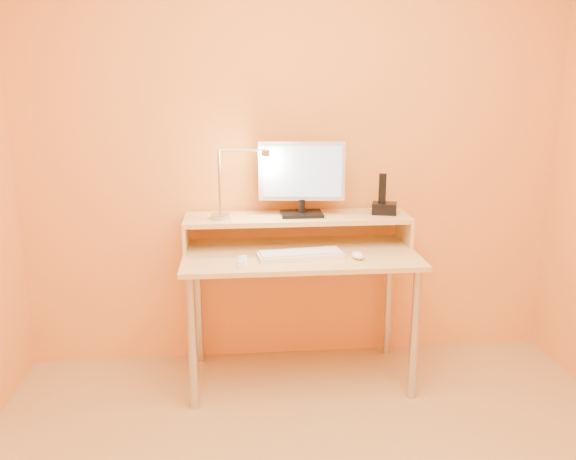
{
  "coord_description": "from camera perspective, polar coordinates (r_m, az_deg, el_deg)",
  "views": [
    {
      "loc": [
        -0.32,
        -1.63,
        1.58
      ],
      "look_at": [
        -0.07,
        1.13,
        0.85
      ],
      "focal_mm": 35.67,
      "sensor_mm": 36.0,
      "label": 1
    }
  ],
  "objects": [
    {
      "name": "phone_led",
      "position": [
        3.1,
        10.62,
        1.95
      ],
      "size": [
        0.01,
        0.0,
        0.04
      ],
      "primitive_type": "cube",
      "color": "#2E45FF",
      "rests_on": "phone_dock"
    },
    {
      "name": "phone_handset",
      "position": [
        3.11,
        9.4,
        4.12
      ],
      "size": [
        0.05,
        0.04,
        0.16
      ],
      "primitive_type": "cube",
      "rotation": [
        0.0,
        0.0,
        -0.28
      ],
      "color": "black",
      "rests_on": "phone_dock"
    },
    {
      "name": "lamp_post",
      "position": [
        2.98,
        -6.84,
        4.71
      ],
      "size": [
        0.01,
        0.01,
        0.33
      ],
      "primitive_type": "cylinder",
      "color": "#B9B9BB",
      "rests_on": "lamp_base"
    },
    {
      "name": "monitor_neck",
      "position": [
        3.05,
        1.38,
        2.43
      ],
      "size": [
        0.04,
        0.04,
        0.07
      ],
      "primitive_type": "cylinder",
      "color": "black",
      "rests_on": "monitor_foot"
    },
    {
      "name": "desk_leg_bl",
      "position": [
        3.31,
        -8.91,
        -7.39
      ],
      "size": [
        0.04,
        0.04,
        0.69
      ],
      "primitive_type": "cylinder",
      "color": "#B9B9BB",
      "rests_on": "floor"
    },
    {
      "name": "lamp_base",
      "position": [
        3.01,
        -6.74,
        1.38
      ],
      "size": [
        0.1,
        0.1,
        0.02
      ],
      "primitive_type": "cylinder",
      "color": "#B9B9BB",
      "rests_on": "desk_shelf"
    },
    {
      "name": "desk_leg_br",
      "position": [
        3.41,
        9.98,
        -6.73
      ],
      "size": [
        0.04,
        0.04,
        0.69
      ],
      "primitive_type": "cylinder",
      "color": "#B9B9BB",
      "rests_on": "floor"
    },
    {
      "name": "desk_lower",
      "position": [
        2.96,
        1.21,
        -2.46
      ],
      "size": [
        1.2,
        0.6,
        0.02
      ],
      "primitive_type": "cube",
      "color": "tan",
      "rests_on": "floor"
    },
    {
      "name": "shelf_riser_left",
      "position": [
        3.08,
        -10.1,
        -0.48
      ],
      "size": [
        0.02,
        0.3,
        0.14
      ],
      "primitive_type": "cube",
      "color": "tan",
      "rests_on": "desk_lower"
    },
    {
      "name": "monitor_screen",
      "position": [
        3.01,
        1.42,
        5.84
      ],
      "size": [
        0.41,
        0.05,
        0.27
      ],
      "primitive_type": "cube",
      "rotation": [
        0.0,
        0.0,
        -0.12
      ],
      "color": "#91B3D7",
      "rests_on": "monitor_panel"
    },
    {
      "name": "desk_shelf",
      "position": [
        3.06,
        0.91,
        1.22
      ],
      "size": [
        1.2,
        0.3,
        0.02
      ],
      "primitive_type": "cube",
      "color": "tan",
      "rests_on": "desk_lower"
    },
    {
      "name": "monitor_foot",
      "position": [
        3.06,
        1.37,
        1.62
      ],
      "size": [
        0.22,
        0.16,
        0.02
      ],
      "primitive_type": "cube",
      "color": "black",
      "rests_on": "desk_shelf"
    },
    {
      "name": "monitor_panel",
      "position": [
        3.03,
        1.38,
        5.89
      ],
      "size": [
        0.46,
        0.09,
        0.31
      ],
      "primitive_type": "cube",
      "rotation": [
        0.0,
        0.0,
        -0.12
      ],
      "color": "silver",
      "rests_on": "monitor_neck"
    },
    {
      "name": "wall_back",
      "position": [
        3.16,
        0.61,
        8.69
      ],
      "size": [
        3.0,
        0.04,
        2.5
      ],
      "primitive_type": "cube",
      "color": "orange",
      "rests_on": "floor"
    },
    {
      "name": "desk_leg_fr",
      "position": [
        2.97,
        12.5,
        -10.19
      ],
      "size": [
        0.04,
        0.04,
        0.69
      ],
      "primitive_type": "cylinder",
      "color": "#B9B9BB",
      "rests_on": "floor"
    },
    {
      "name": "lamp_arm",
      "position": [
        2.95,
        -4.59,
        7.92
      ],
      "size": [
        0.24,
        0.01,
        0.01
      ],
      "primitive_type": "cylinder",
      "rotation": [
        0.0,
        1.57,
        0.0
      ],
      "color": "#B9B9BB",
      "rests_on": "lamp_post"
    },
    {
      "name": "keyboard",
      "position": [
        2.87,
        1.25,
        -2.53
      ],
      "size": [
        0.44,
        0.19,
        0.02
      ],
      "primitive_type": "cube",
      "rotation": [
        0.0,
        0.0,
        0.12
      ],
      "color": "white",
      "rests_on": "desk_lower"
    },
    {
      "name": "desk_leg_fl",
      "position": [
        2.85,
        -9.51,
        -11.15
      ],
      "size": [
        0.04,
        0.04,
        0.69
      ],
      "primitive_type": "cylinder",
      "color": "#B9B9BB",
      "rests_on": "floor"
    },
    {
      "name": "monitor_back",
      "position": [
        3.05,
        1.33,
        5.96
      ],
      "size": [
        0.41,
        0.06,
        0.26
      ],
      "primitive_type": "cube",
      "rotation": [
        0.0,
        0.0,
        -0.12
      ],
      "color": "black",
      "rests_on": "monitor_panel"
    },
    {
      "name": "phone_dock",
      "position": [
        3.14,
        9.58,
        2.14
      ],
      "size": [
        0.15,
        0.13,
        0.06
      ],
      "primitive_type": "cube",
      "rotation": [
        0.0,
        0.0,
        -0.28
      ],
      "color": "black",
      "rests_on": "desk_shelf"
    },
    {
      "name": "lamp_head",
      "position": [
        2.96,
        -2.24,
        7.67
      ],
      "size": [
        0.04,
        0.04,
        0.03
      ],
      "primitive_type": "cylinder",
      "color": "#B9B9BB",
      "rests_on": "lamp_arm"
    },
    {
      "name": "remote_control",
      "position": [
        2.78,
        -4.57,
        -3.2
      ],
      "size": [
        0.05,
        0.16,
        0.02
      ],
      "primitive_type": "cube",
      "rotation": [
        0.0,
        0.0,
        -0.04
      ],
      "color": "white",
      "rests_on": "desk_lower"
    },
    {
      "name": "shelf_riser_right",
      "position": [
        3.2,
        11.49,
        0.03
      ],
      "size": [
        0.02,
        0.3,
        0.14
      ],
      "primitive_type": "cube",
      "color": "tan",
      "rests_on": "desk_lower"
    },
    {
      "name": "lamp_bulb",
      "position": [
        2.96,
        -2.24,
        7.37
      ],
      "size": [
        0.03,
        0.03,
        0.0
      ],
      "primitive_type": "cylinder",
      "color": "#FFEAC6",
      "rests_on": "lamp_head"
    },
    {
      "name": "mouse",
      "position": [
        2.87,
        6.97,
        -2.51
      ],
      "size": [
        0.07,
        0.1,
        0.03
      ],
      "primitive_type": "ellipsoid",
      "rotation": [
        0.0,
        0.0,
        0.09
      ],
      "color": "white",
      "rests_on": "desk_lower"
    }
  ]
}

